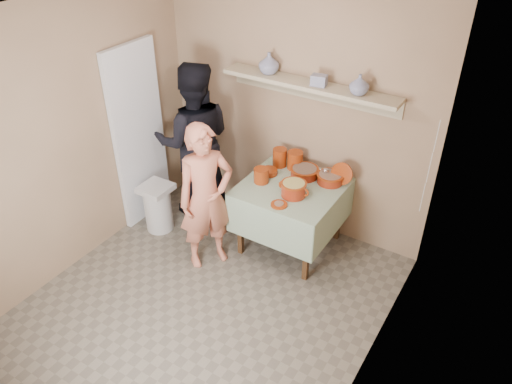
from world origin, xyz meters
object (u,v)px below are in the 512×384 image
Objects in this scene: cazuela_rice at (294,188)px; trash_bin at (158,207)px; person_helper at (195,142)px; serving_table at (292,196)px; person_cook at (206,198)px.

cazuela_rice is 0.59× the size of trash_bin.
person_helper reaches higher than serving_table.
serving_table is at bearing 121.28° from cazuela_rice.
person_helper is 5.47× the size of cazuela_rice.
trash_bin is (-0.79, 0.13, -0.48)m from person_cook.
person_helper reaches higher than cazuela_rice.
person_cook reaches higher than trash_bin.
person_helper is 1.26m from serving_table.
cazuela_rice is at bearing 13.50° from trash_bin.
trash_bin is (-1.39, -0.50, -0.36)m from serving_table.
serving_table is (1.24, -0.03, -0.26)m from person_helper.
serving_table is 1.52m from trash_bin.
serving_table is 2.95× the size of cazuela_rice.
serving_table is 1.74× the size of trash_bin.
person_helper is 3.22× the size of trash_bin.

